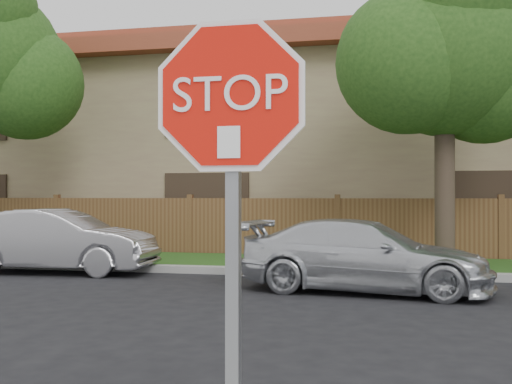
# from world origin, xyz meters

# --- Properties ---
(far_curb) EXTENTS (70.00, 0.30, 0.15)m
(far_curb) POSITION_xyz_m (0.00, 8.15, 0.07)
(far_curb) COLOR gray
(far_curb) RESTS_ON ground
(grass_strip) EXTENTS (70.00, 3.00, 0.12)m
(grass_strip) POSITION_xyz_m (0.00, 9.80, 0.06)
(grass_strip) COLOR #1E4714
(grass_strip) RESTS_ON ground
(fence) EXTENTS (70.00, 0.12, 1.60)m
(fence) POSITION_xyz_m (0.00, 11.40, 0.80)
(fence) COLOR brown
(fence) RESTS_ON ground
(apartment_building) EXTENTS (35.20, 9.20, 7.20)m
(apartment_building) POSITION_xyz_m (0.00, 17.00, 3.53)
(apartment_building) COLOR #91795A
(apartment_building) RESTS_ON ground
(tree_mid) EXTENTS (4.80, 3.90, 7.35)m
(tree_mid) POSITION_xyz_m (2.52, 9.57, 4.87)
(tree_mid) COLOR #382B21
(tree_mid) RESTS_ON ground
(stop_sign) EXTENTS (1.01, 0.13, 2.55)m
(stop_sign) POSITION_xyz_m (0.40, -1.48, 1.83)
(stop_sign) COLOR gray
(stop_sign) RESTS_ON sidewalk_near
(sedan_left) EXTENTS (4.27, 1.71, 1.38)m
(sedan_left) POSITION_xyz_m (-5.74, 7.58, 0.69)
(sedan_left) COLOR #A6A5AA
(sedan_left) RESTS_ON ground
(sedan_right) EXTENTS (4.51, 2.30, 1.25)m
(sedan_right) POSITION_xyz_m (0.81, 6.36, 0.63)
(sedan_right) COLOR silver
(sedan_right) RESTS_ON ground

